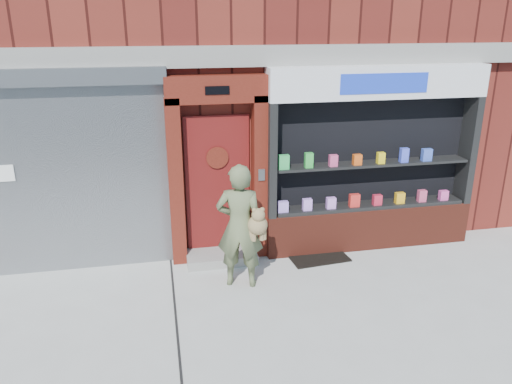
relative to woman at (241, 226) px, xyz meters
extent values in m
plane|color=#9E9E99|center=(0.56, -0.93, -0.91)|extent=(80.00, 80.00, 0.00)
cube|color=#521712|center=(0.56, 5.07, 3.09)|extent=(12.00, 8.00, 8.00)
cube|color=gray|center=(0.56, 0.99, 2.24)|extent=(12.00, 0.16, 0.30)
cube|color=gray|center=(-2.44, 1.01, 0.49)|extent=(3.00, 0.10, 2.80)
cube|color=slate|center=(-2.44, 0.95, 2.01)|extent=(3.10, 0.30, 0.24)
cube|color=white|center=(-3.24, 0.94, 0.69)|extent=(0.30, 0.01, 0.24)
cube|color=#4A140C|center=(-0.84, 0.93, 0.39)|extent=(0.22, 0.28, 2.60)
cube|color=#4A140C|center=(0.46, 0.93, 0.39)|extent=(0.22, 0.28, 2.60)
cube|color=#4A140C|center=(-0.19, 0.93, 1.79)|extent=(1.50, 0.28, 0.40)
cube|color=black|center=(-0.19, 0.78, 1.79)|extent=(0.35, 0.01, 0.12)
cube|color=#581110|center=(-0.19, 1.04, 0.29)|extent=(1.00, 0.06, 2.20)
cylinder|color=black|center=(-0.19, 1.00, 0.74)|extent=(0.28, 0.02, 0.28)
cylinder|color=#4A140C|center=(-0.19, 0.99, 0.74)|extent=(0.34, 0.02, 0.34)
cube|color=gray|center=(-0.19, 0.77, -0.84)|extent=(1.10, 0.55, 0.15)
cube|color=slate|center=(0.46, 0.78, 0.49)|extent=(0.10, 0.02, 0.18)
cube|color=maroon|center=(2.31, 0.87, -0.56)|extent=(3.50, 0.40, 0.70)
cube|color=black|center=(0.62, 0.87, 0.69)|extent=(0.12, 0.40, 1.80)
cube|color=black|center=(4.00, 0.87, 0.69)|extent=(0.12, 0.40, 1.80)
cube|color=black|center=(2.31, 1.05, 0.69)|extent=(3.30, 0.03, 1.80)
cube|color=black|center=(2.31, 0.87, -0.18)|extent=(3.20, 0.36, 0.06)
cube|color=black|center=(2.31, 0.87, 0.54)|extent=(3.20, 0.36, 0.04)
cube|color=white|center=(2.31, 0.87, 1.84)|extent=(3.50, 0.40, 0.50)
cube|color=#1A38C4|center=(2.31, 0.66, 1.84)|extent=(1.40, 0.01, 0.30)
cube|color=#AD88F6|center=(0.81, 0.79, -0.07)|extent=(0.16, 0.09, 0.17)
cube|color=#C289F8|center=(1.21, 0.79, -0.06)|extent=(0.14, 0.09, 0.19)
cube|color=#CC85EF|center=(1.61, 0.79, -0.06)|extent=(0.15, 0.09, 0.18)
cube|color=red|center=(2.01, 0.79, -0.05)|extent=(0.16, 0.09, 0.21)
cube|color=red|center=(2.41, 0.79, -0.07)|extent=(0.14, 0.09, 0.17)
cube|color=#F0A919|center=(2.81, 0.79, -0.06)|extent=(0.15, 0.09, 0.18)
cube|color=#CF456C|center=(3.21, 0.79, -0.05)|extent=(0.13, 0.09, 0.20)
cube|color=#E54CA1|center=(3.61, 0.79, -0.07)|extent=(0.14, 0.09, 0.16)
cube|color=green|center=(0.81, 0.79, 0.67)|extent=(0.16, 0.09, 0.22)
cube|color=green|center=(1.21, 0.79, 0.68)|extent=(0.13, 0.09, 0.24)
cube|color=#D3467A|center=(1.61, 0.79, 0.65)|extent=(0.13, 0.09, 0.18)
cube|color=#E35817|center=(2.01, 0.79, 0.64)|extent=(0.13, 0.09, 0.17)
cube|color=yellow|center=(2.41, 0.79, 0.65)|extent=(0.12, 0.09, 0.18)
cube|color=#4456EA|center=(2.81, 0.79, 0.67)|extent=(0.13, 0.09, 0.23)
cube|color=blue|center=(3.21, 0.79, 0.66)|extent=(0.16, 0.09, 0.20)
imported|color=#5B6542|center=(-0.01, 0.01, 0.00)|extent=(0.76, 0.60, 1.82)
sphere|color=olive|center=(0.22, -0.10, 0.04)|extent=(0.28, 0.28, 0.28)
sphere|color=olive|center=(0.22, -0.15, 0.21)|extent=(0.19, 0.19, 0.19)
sphere|color=olive|center=(0.16, -0.15, 0.28)|extent=(0.07, 0.07, 0.07)
sphere|color=olive|center=(0.28, -0.15, 0.28)|extent=(0.07, 0.07, 0.07)
cylinder|color=olive|center=(0.13, -0.10, -0.10)|extent=(0.07, 0.07, 0.17)
cylinder|color=olive|center=(0.31, -0.10, -0.10)|extent=(0.07, 0.07, 0.17)
cylinder|color=olive|center=(0.16, -0.12, -0.10)|extent=(0.07, 0.07, 0.17)
cylinder|color=olive|center=(0.28, -0.12, -0.10)|extent=(0.07, 0.07, 0.17)
cube|color=black|center=(1.36, 0.62, -0.90)|extent=(0.99, 0.74, 0.02)
camera|label=1|loc=(-1.07, -6.36, 2.76)|focal=35.00mm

